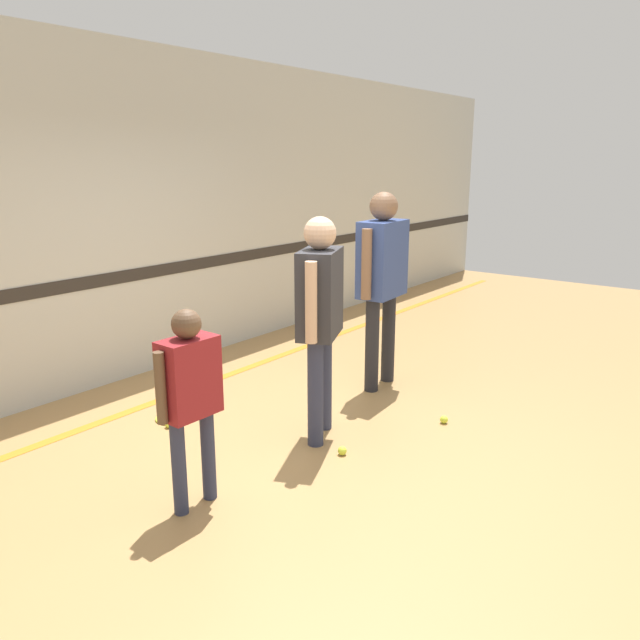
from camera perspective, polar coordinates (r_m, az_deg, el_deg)
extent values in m
plane|color=#A87F4C|center=(4.81, -1.07, -11.72)|extent=(16.00, 16.00, 0.00)
cube|color=beige|center=(6.18, -19.49, 8.81)|extent=(16.00, 0.06, 3.20)
cube|color=#2D2823|center=(6.23, -18.87, 3.53)|extent=(16.00, 0.01, 0.12)
cube|color=orange|center=(5.92, -14.02, -6.96)|extent=(14.40, 0.10, 0.01)
cylinder|color=#2D334C|center=(4.72, -0.42, -6.76)|extent=(0.12, 0.12, 0.83)
cylinder|color=#2D334C|center=(5.01, 0.40, -5.49)|extent=(0.12, 0.12, 0.83)
cube|color=#2D2D33|center=(4.66, 0.00, 2.47)|extent=(0.55, 0.44, 0.66)
sphere|color=#DBAD89|center=(4.58, 0.00, 7.96)|extent=(0.24, 0.24, 0.24)
cylinder|color=#DBAD89|center=(4.39, -0.82, 1.60)|extent=(0.09, 0.09, 0.59)
cylinder|color=#DBAD89|center=(4.93, 0.73, 3.04)|extent=(0.09, 0.09, 0.59)
cylinder|color=#2D334C|center=(3.99, -12.77, -13.03)|extent=(0.09, 0.09, 0.61)
cylinder|color=#2D334C|center=(4.12, -10.19, -11.97)|extent=(0.09, 0.09, 0.61)
cube|color=maroon|center=(3.84, -11.86, -5.16)|extent=(0.36, 0.21, 0.49)
sphere|color=brown|center=(3.74, -12.13, -0.35)|extent=(0.18, 0.18, 0.18)
cylinder|color=brown|center=(3.72, -14.37, -6.05)|extent=(0.06, 0.06, 0.43)
cylinder|color=brown|center=(3.97, -9.51, -4.48)|extent=(0.06, 0.06, 0.43)
cylinder|color=#232328|center=(6.11, 6.26, -1.58)|extent=(0.13, 0.13, 0.88)
cylinder|color=#232328|center=(5.82, 4.78, -2.35)|extent=(0.13, 0.13, 0.88)
cube|color=#334784|center=(5.79, 5.73, 5.58)|extent=(0.54, 0.33, 0.70)
sphere|color=brown|center=(5.74, 5.85, 10.32)|extent=(0.26, 0.26, 0.26)
cylinder|color=brown|center=(6.06, 7.05, 5.86)|extent=(0.09, 0.09, 0.63)
cylinder|color=brown|center=(5.53, 4.28, 5.09)|extent=(0.09, 0.09, 0.63)
torus|color=#C6D838|center=(5.46, -13.32, -8.70)|extent=(0.40, 0.40, 0.02)
cylinder|color=silver|center=(5.46, -13.32, -8.70)|extent=(0.25, 0.25, 0.01)
cylinder|color=black|center=(5.68, -12.67, -7.74)|extent=(0.20, 0.15, 0.02)
sphere|color=black|center=(5.78, -12.39, -7.32)|extent=(0.03, 0.03, 0.03)
sphere|color=#CCE038|center=(4.72, 2.05, -11.85)|extent=(0.07, 0.07, 0.07)
sphere|color=#CCE038|center=(5.30, -13.65, -9.22)|extent=(0.07, 0.07, 0.07)
sphere|color=#CCE038|center=(5.33, 11.27, -8.92)|extent=(0.07, 0.07, 0.07)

